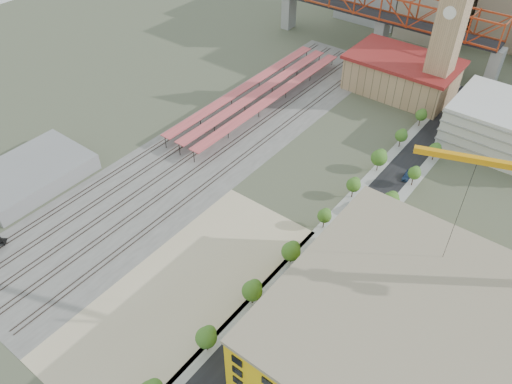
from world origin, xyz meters
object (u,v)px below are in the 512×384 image
Objects in this scene: site_trailer_b at (260,325)px; clock_tower at (450,26)px; construction_building at (400,339)px; site_trailer_a at (252,333)px; site_trailer_d at (309,271)px; site_trailer_c at (303,276)px.

clock_tower is at bearing 84.39° from site_trailer_b.
construction_building is at bearing -71.22° from clock_tower.
site_trailer_a is 1.07× the size of site_trailer_d.
site_trailer_d is at bearing 70.01° from site_trailer_c.
clock_tower is 107.36m from construction_building.
site_trailer_b reaches higher than site_trailer_c.
site_trailer_a is 2.60m from site_trailer_b.
clock_tower is at bearing 96.10° from site_trailer_a.
site_trailer_b is at bearing -109.99° from site_trailer_c.
clock_tower is 94.83m from site_trailer_d.
construction_building is 4.93× the size of site_trailer_b.
site_trailer_c is (8.00, -92.74, -27.39)m from clock_tower.
site_trailer_c is (0.00, 16.62, -0.10)m from site_trailer_b.
clock_tower is at bearing 74.94° from site_trailer_c.
construction_building is 5.26× the size of site_trailer_a.
clock_tower is 113.00m from site_trailer_b.
site_trailer_b reaches higher than site_trailer_a.
site_trailer_d is at bearing -84.94° from clock_tower.
clock_tower reaches higher than site_trailer_d.
site_trailer_a is at bearing -88.11° from site_trailer_d.
site_trailer_b is 16.62m from site_trailer_c.
site_trailer_b is 18.95m from site_trailer_d.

